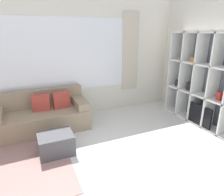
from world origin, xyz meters
TOP-DOWN VIEW (x-y plane):
  - wall_back at (0.00, 3.32)m, footprint 6.94×0.11m
  - wall_right at (2.91, 1.64)m, footprint 0.07×4.48m
  - area_rug at (-1.27, 1.72)m, footprint 2.02×1.89m
  - shelving_unit at (2.72, 1.71)m, footprint 0.35×2.01m
  - couch_main at (-0.53, 2.86)m, footprint 1.85×0.84m
  - ottoman at (-0.42, 1.83)m, footprint 0.56×0.47m

SIDE VIEW (x-z plane):
  - area_rug at x=-1.27m, z-range 0.00..0.01m
  - ottoman at x=-0.42m, z-range 0.00..0.35m
  - couch_main at x=-0.53m, z-range -0.10..0.69m
  - shelving_unit at x=2.72m, z-range -0.03..1.93m
  - wall_right at x=2.91m, z-range 0.00..2.70m
  - wall_back at x=0.00m, z-range 0.01..2.71m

